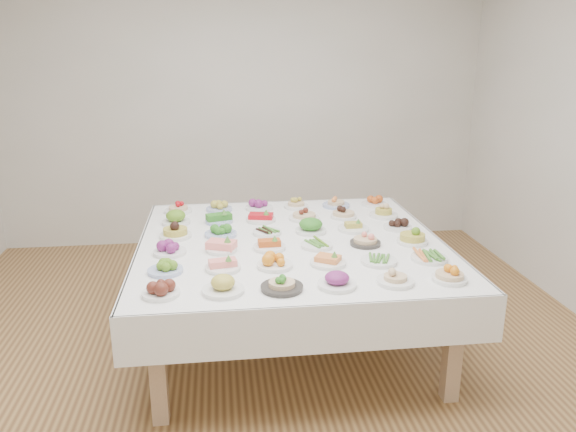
{
  "coord_description": "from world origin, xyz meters",
  "views": [
    {
      "loc": [
        -0.27,
        -3.36,
        2.02
      ],
      "look_at": [
        0.21,
        0.4,
        0.88
      ],
      "focal_mm": 35.0,
      "sensor_mm": 36.0,
      "label": 1
    }
  ],
  "objects": [
    {
      "name": "dish_24",
      "position": [
        -0.6,
        0.73,
        0.8
      ],
      "size": [
        0.21,
        0.21,
        0.11
      ],
      "color": "white",
      "rests_on": "display_table"
    },
    {
      "name": "dish_33",
      "position": [
        0.36,
        1.05,
        0.8
      ],
      "size": [
        0.2,
        0.2,
        0.11
      ],
      "color": "white",
      "rests_on": "display_table"
    },
    {
      "name": "dish_23",
      "position": [
        1.02,
        0.4,
        0.78
      ],
      "size": [
        0.2,
        0.2,
        0.08
      ],
      "color": "white",
      "rests_on": "display_table"
    },
    {
      "name": "dish_6",
      "position": [
        -0.6,
        -0.23,
        0.78
      ],
      "size": [
        0.2,
        0.2,
        0.08
      ],
      "color": "#4C66B2",
      "rests_on": "display_table"
    },
    {
      "name": "dish_22",
      "position": [
        0.69,
        0.41,
        0.78
      ],
      "size": [
        0.22,
        0.22,
        0.09
      ],
      "color": "white",
      "rests_on": "display_table"
    },
    {
      "name": "dish_26",
      "position": [
        0.04,
        0.72,
        0.79
      ],
      "size": [
        0.22,
        0.22,
        0.1
      ],
      "color": "white",
      "rests_on": "display_table"
    },
    {
      "name": "dish_5",
      "position": [
        1.01,
        -0.56,
        0.81
      ],
      "size": [
        0.21,
        0.21,
        0.12
      ],
      "color": "white",
      "rests_on": "display_table"
    },
    {
      "name": "dish_2",
      "position": [
        0.06,
        -0.56,
        0.81
      ],
      "size": [
        0.23,
        0.23,
        0.12
      ],
      "color": "#2E2B29",
      "rests_on": "display_table"
    },
    {
      "name": "dish_14",
      "position": [
        0.05,
        0.09,
        0.79
      ],
      "size": [
        0.21,
        0.21,
        0.09
      ],
      "color": "white",
      "rests_on": "display_table"
    },
    {
      "name": "dish_21",
      "position": [
        0.37,
        0.4,
        0.8
      ],
      "size": [
        0.22,
        0.22,
        0.12
      ],
      "color": "white",
      "rests_on": "display_table"
    },
    {
      "name": "dish_29",
      "position": [
        1.0,
        0.72,
        0.8
      ],
      "size": [
        0.22,
        0.22,
        0.12
      ],
      "color": "white",
      "rests_on": "display_table"
    },
    {
      "name": "dish_11",
      "position": [
        1.02,
        -0.23,
        0.78
      ],
      "size": [
        0.22,
        0.22,
        0.06
      ],
      "color": "white",
      "rests_on": "display_table"
    },
    {
      "name": "dish_35",
      "position": [
        1.02,
        1.04,
        0.79
      ],
      "size": [
        0.21,
        0.21,
        0.09
      ],
      "color": "white",
      "rests_on": "display_table"
    },
    {
      "name": "dish_27",
      "position": [
        0.38,
        0.72,
        0.81
      ],
      "size": [
        0.23,
        0.23,
        0.13
      ],
      "color": "white",
      "rests_on": "display_table"
    },
    {
      "name": "dish_7",
      "position": [
        -0.26,
        -0.23,
        0.79
      ],
      "size": [
        0.21,
        0.21,
        0.09
      ],
      "color": "white",
      "rests_on": "display_table"
    },
    {
      "name": "dish_3",
      "position": [
        0.36,
        -0.56,
        0.8
      ],
      "size": [
        0.21,
        0.21,
        0.11
      ],
      "color": "white",
      "rests_on": "display_table"
    },
    {
      "name": "dish_13",
      "position": [
        -0.26,
        0.09,
        0.79
      ],
      "size": [
        0.2,
        0.2,
        0.1
      ],
      "color": "white",
      "rests_on": "display_table"
    },
    {
      "name": "dish_20",
      "position": [
        0.06,
        0.4,
        0.77
      ],
      "size": [
        0.2,
        0.2,
        0.05
      ],
      "color": "white",
      "rests_on": "display_table"
    },
    {
      "name": "room_envelope",
      "position": [
        0.0,
        0.0,
        1.83
      ],
      "size": [
        5.02,
        5.02,
        2.81
      ],
      "color": "#9E7642",
      "rests_on": "ground"
    },
    {
      "name": "dish_16",
      "position": [
        0.69,
        0.09,
        0.8
      ],
      "size": [
        0.2,
        0.2,
        0.1
      ],
      "color": "#2E2B29",
      "rests_on": "display_table"
    },
    {
      "name": "dish_0",
      "position": [
        -0.6,
        -0.55,
        0.79
      ],
      "size": [
        0.2,
        0.2,
        0.1
      ],
      "color": "white",
      "rests_on": "display_table"
    },
    {
      "name": "dish_9",
      "position": [
        0.38,
        -0.23,
        0.79
      ],
      "size": [
        0.22,
        0.22,
        0.09
      ],
      "color": "white",
      "rests_on": "display_table"
    },
    {
      "name": "dish_34",
      "position": [
        0.69,
        1.04,
        0.81
      ],
      "size": [
        0.22,
        0.22,
        0.12
      ],
      "color": "#4C66B2",
      "rests_on": "display_table"
    },
    {
      "name": "dish_30",
      "position": [
        -0.6,
        1.04,
        0.8
      ],
      "size": [
        0.22,
        0.22,
        0.12
      ],
      "color": "white",
      "rests_on": "display_table"
    },
    {
      "name": "dish_25",
      "position": [
        -0.28,
        0.72,
        0.79
      ],
      "size": [
        0.21,
        0.21,
        0.1
      ],
      "color": "#4C66B2",
      "rests_on": "display_table"
    },
    {
      "name": "dish_10",
      "position": [
        0.69,
        -0.24,
        0.77
      ],
      "size": [
        0.22,
        0.22,
        0.05
      ],
      "color": "white",
      "rests_on": "display_table"
    },
    {
      "name": "dish_8",
      "position": [
        0.05,
        -0.23,
        0.79
      ],
      "size": [
        0.21,
        0.21,
        0.1
      ],
      "color": "white",
      "rests_on": "display_table"
    },
    {
      "name": "display_table",
      "position": [
        0.21,
        0.25,
        0.68
      ],
      "size": [
        2.07,
        2.07,
        0.75
      ],
      "color": "white",
      "rests_on": "ground"
    },
    {
      "name": "dish_19",
      "position": [
        -0.27,
        0.4,
        0.79
      ],
      "size": [
        0.22,
        0.22,
        0.09
      ],
      "color": "#4C66B2",
      "rests_on": "display_table"
    },
    {
      "name": "dish_32",
      "position": [
        0.05,
        1.05,
        0.79
      ],
      "size": [
        0.22,
        0.22,
        0.1
      ],
      "color": "white",
      "rests_on": "display_table"
    },
    {
      "name": "dish_31",
      "position": [
        -0.27,
        1.05,
        0.78
      ],
      "size": [
        0.21,
        0.21,
        0.08
      ],
      "color": "#4C66B2",
      "rests_on": "display_table"
    },
    {
      "name": "dish_4",
      "position": [
        0.7,
        -0.56,
        0.8
      ],
      "size": [
        0.21,
        0.21,
        0.11
      ],
      "color": "white",
      "rests_on": "display_table"
    },
    {
      "name": "dish_1",
      "position": [
        -0.26,
        -0.56,
        0.8
      ],
      "size": [
        0.23,
        0.23,
        0.12
      ],
      "color": "white",
      "rests_on": "display_table"
    },
    {
      "name": "dish_15",
      "position": [
        0.36,
        0.09,
        0.77
      ],
      "size": [
        0.21,
        0.21,
        0.05
      ],
      "color": "white",
      "rests_on": "display_table"
    },
    {
      "name": "dish_12",
      "position": [
        -0.59,
        0.08,
        0.8
      ],
      "size": [
        0.21,
        0.21,
        0.1
      ],
      "color": "white",
      "rests_on": "display_table"
    },
    {
      "name": "dish_17",
      "position": [
        1.02,
        0.09,
        0.81
      ],
      "size": [
        0.2,
        0.2,
        0.12
      ],
      "color": "white",
      "rests_on": "display_table"
    },
    {
      "name": "dish_18",
      "position": [
        -0.58,
        0.41,
        0.82
      ],
      "size": [
        0.22,
        0.22,
        0.14
      ],
      "color": "white",
      "rests_on": "display_table"
    },
    {
      "name": "dish_28",
      "position": [
        0.69,
        0.72,
        0.81
      ],
      "size": [
        0.2,
        0.2,
        0.12
      ],
      "color": "white",
      "rests_on": "display_table"
    }
  ]
}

